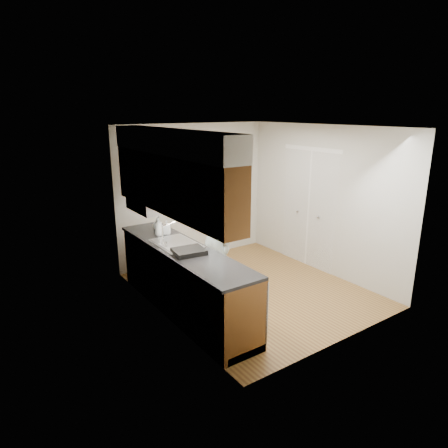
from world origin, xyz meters
The scene contains 15 objects.
floor centered at (0.00, 0.00, 0.00)m, with size 3.50×3.50×0.00m, color olive.
ceiling centered at (0.00, 0.00, 2.50)m, with size 3.50×3.50×0.00m, color white.
wall_left centered at (-1.50, 0.00, 1.25)m, with size 0.02×3.50×2.50m, color #BAB9AE.
wall_right centered at (1.50, 0.00, 1.25)m, with size 0.02×3.50×2.50m, color #BAB9AE.
wall_back centered at (0.00, 1.75, 1.25)m, with size 3.00×0.02×2.50m, color #BAB9AE.
counter centered at (-1.20, 0.00, 0.49)m, with size 0.64×2.80×1.30m.
upper_cabinets centered at (-1.33, 0.05, 1.95)m, with size 0.47×2.80×1.21m.
closet_door centered at (1.49, 0.30, 1.02)m, with size 0.02×1.22×2.05m, color white.
floor_mat centered at (-0.62, 0.09, 0.01)m, with size 0.51×0.88×0.02m, color slate.
person centered at (-0.62, 0.09, 1.07)m, with size 0.75×0.50×2.11m, color #A7C5CC.
soap_bottle_a centered at (-1.24, 0.67, 1.09)m, with size 0.11×0.11×0.29m, color white.
soap_bottle_b centered at (-1.10, 0.68, 1.04)m, with size 0.09×0.09×0.20m, color white.
soap_bottle_c centered at (-1.11, 0.99, 1.03)m, with size 0.14×0.14×0.18m, color white.
steel_can centered at (-1.10, 0.73, 1.01)m, with size 0.07×0.07×0.13m, color #A5A5AA.
dish_rack centered at (-1.25, -0.24, 0.97)m, with size 0.39×0.33×0.06m, color black.
Camera 1 is at (-3.63, -4.48, 2.73)m, focal length 32.00 mm.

